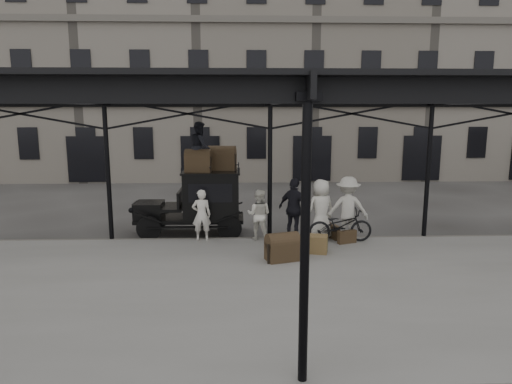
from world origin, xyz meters
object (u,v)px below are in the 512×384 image
steamer_trunk_roof_near (198,162)px  steamer_trunk_platform (282,249)px  bicycle (340,225)px  porter_left (201,215)px  taxi (202,199)px  porter_official (294,209)px

steamer_trunk_roof_near → steamer_trunk_platform: 4.38m
bicycle → porter_left: bearing=81.3°
taxi → steamer_trunk_roof_near: size_ratio=4.34×
porter_left → steamer_trunk_platform: 3.15m
porter_official → bicycle: size_ratio=0.98×
steamer_trunk_roof_near → porter_left: bearing=-75.3°
steamer_trunk_roof_near → bicycle: bearing=-10.5°
porter_official → bicycle: porter_official is taller
porter_official → steamer_trunk_roof_near: bearing=23.2°
taxi → steamer_trunk_platform: bearing=-53.3°
steamer_trunk_roof_near → porter_official: bearing=-11.2°
porter_official → taxi: bearing=18.6°
bicycle → steamer_trunk_platform: (-1.93, -1.68, -0.20)m
steamer_trunk_platform → porter_official: bearing=57.4°
porter_left → steamer_trunk_roof_near: (-0.14, 0.94, 1.54)m
taxi → steamer_trunk_roof_near: steamer_trunk_roof_near is taller
steamer_trunk_roof_near → steamer_trunk_platform: size_ratio=0.97×
bicycle → steamer_trunk_roof_near: (-4.42, 1.31, 1.82)m
porter_official → steamer_trunk_roof_near: 3.47m
porter_official → steamer_trunk_roof_near: (-3.05, 0.94, 1.37)m
taxi → bicycle: taxi is taller
porter_left → bicycle: porter_left is taller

